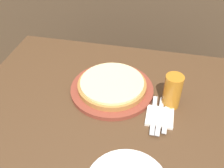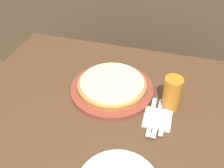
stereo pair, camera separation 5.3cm
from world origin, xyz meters
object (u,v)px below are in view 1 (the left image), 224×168
object	(u,v)px
pizza_on_board	(112,87)
fork	(154,114)
beer_glass	(173,90)
dinner_knife	(160,115)
spoon	(166,116)

from	to	relation	value
pizza_on_board	fork	world-z (taller)	pizza_on_board
beer_glass	dinner_knife	distance (m)	0.12
pizza_on_board	fork	size ratio (longest dim) A/B	1.74
dinner_knife	spoon	xyz separation A→B (m)	(0.02, 0.00, 0.00)
dinner_knife	spoon	size ratio (longest dim) A/B	1.18
beer_glass	spoon	size ratio (longest dim) A/B	0.83
pizza_on_board	spoon	bearing A→B (deg)	-25.94
pizza_on_board	beer_glass	size ratio (longest dim) A/B	2.45
pizza_on_board	beer_glass	world-z (taller)	beer_glass
dinner_knife	pizza_on_board	bearing A→B (deg)	151.60
fork	spoon	distance (m)	0.05
fork	dinner_knife	size ratio (longest dim) A/B	1.00
fork	dinner_knife	distance (m)	0.02
pizza_on_board	spoon	xyz separation A→B (m)	(0.25, -0.12, -0.01)
fork	spoon	world-z (taller)	same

